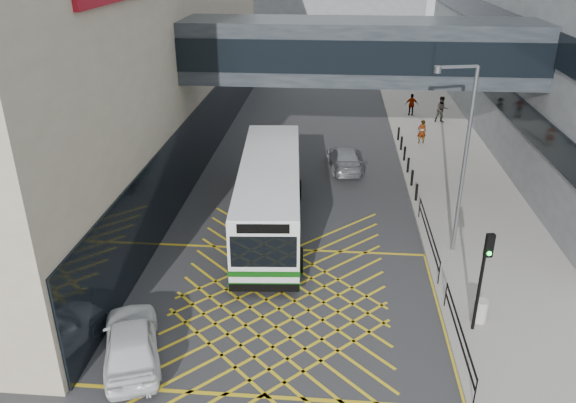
% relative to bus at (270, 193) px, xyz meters
% --- Properties ---
extents(ground, '(120.00, 120.00, 0.00)m').
position_rel_bus_xyz_m(ground, '(1.07, -6.60, -1.79)').
color(ground, '#333335').
extents(building_whsmith, '(24.17, 42.00, 16.00)m').
position_rel_bus_xyz_m(building_whsmith, '(-16.92, 9.40, 6.21)').
color(building_whsmith, '#B6A68C').
rests_on(building_whsmith, ground).
extents(skybridge, '(20.00, 4.10, 3.00)m').
position_rel_bus_xyz_m(skybridge, '(4.07, 5.40, 5.71)').
color(skybridge, '#292E33').
rests_on(skybridge, ground).
extents(pavement, '(6.00, 54.00, 0.16)m').
position_rel_bus_xyz_m(pavement, '(10.07, 8.40, -1.71)').
color(pavement, gray).
rests_on(pavement, ground).
extents(box_junction, '(12.00, 9.00, 0.01)m').
position_rel_bus_xyz_m(box_junction, '(1.07, -6.60, -1.79)').
color(box_junction, gold).
rests_on(box_junction, ground).
extents(bus, '(3.63, 12.09, 3.34)m').
position_rel_bus_xyz_m(bus, '(0.00, 0.00, 0.00)').
color(bus, white).
rests_on(bus, ground).
extents(car_white, '(3.38, 5.07, 1.49)m').
position_rel_bus_xyz_m(car_white, '(-3.43, -9.77, -1.04)').
color(car_white, white).
rests_on(car_white, ground).
extents(car_dark, '(1.75, 4.18, 1.29)m').
position_rel_bus_xyz_m(car_dark, '(0.17, 4.81, -1.14)').
color(car_dark, black).
rests_on(car_dark, ground).
extents(car_silver, '(2.41, 4.69, 1.40)m').
position_rel_bus_xyz_m(car_silver, '(3.60, 8.09, -1.09)').
color(car_silver, gray).
rests_on(car_silver, ground).
extents(traffic_light, '(0.29, 0.45, 3.86)m').
position_rel_bus_xyz_m(traffic_light, '(7.99, -7.51, 0.88)').
color(traffic_light, black).
rests_on(traffic_light, pavement).
extents(street_lamp, '(1.83, 0.63, 8.08)m').
position_rel_bus_xyz_m(street_lamp, '(8.11, -1.81, 2.97)').
color(street_lamp, slate).
rests_on(street_lamp, pavement).
extents(litter_bin, '(0.49, 0.49, 0.85)m').
position_rel_bus_xyz_m(litter_bin, '(8.29, -6.91, -1.21)').
color(litter_bin, '#ADA89E').
rests_on(litter_bin, pavement).
extents(kerb_railings, '(0.05, 12.54, 1.00)m').
position_rel_bus_xyz_m(kerb_railings, '(7.22, -4.82, -0.91)').
color(kerb_railings, black).
rests_on(kerb_railings, pavement).
extents(bollards, '(0.14, 10.14, 0.90)m').
position_rel_bus_xyz_m(bollards, '(7.32, 8.40, -1.18)').
color(bollards, black).
rests_on(bollards, pavement).
extents(pedestrian_a, '(0.70, 0.54, 1.60)m').
position_rel_bus_xyz_m(pedestrian_a, '(8.78, 12.86, -0.83)').
color(pedestrian_a, gray).
rests_on(pedestrian_a, pavement).
extents(pedestrian_b, '(0.98, 0.61, 1.94)m').
position_rel_bus_xyz_m(pedestrian_b, '(10.90, 17.97, -0.66)').
color(pedestrian_b, gray).
rests_on(pedestrian_b, pavement).
extents(pedestrian_c, '(1.02, 0.52, 1.69)m').
position_rel_bus_xyz_m(pedestrian_c, '(8.89, 19.66, -0.79)').
color(pedestrian_c, gray).
rests_on(pedestrian_c, pavement).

